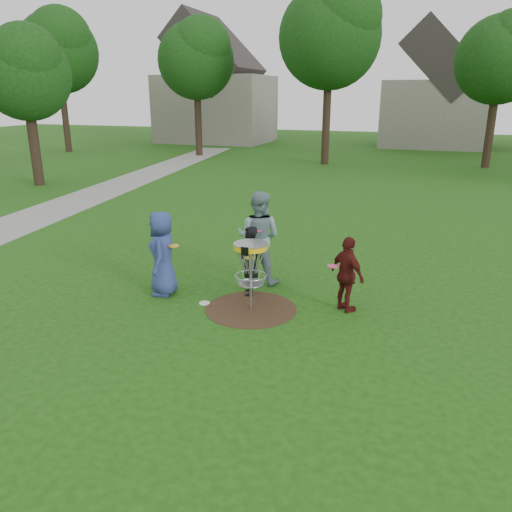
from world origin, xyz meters
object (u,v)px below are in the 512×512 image
(player_grey, at_px, (259,237))
(player_maroon, at_px, (347,275))
(player_black, at_px, (249,261))
(player_blue, at_px, (162,253))
(disc_golf_basket, at_px, (251,260))

(player_grey, distance_m, player_maroon, 2.33)
(player_black, bearing_deg, player_blue, -95.54)
(player_grey, xyz_separation_m, player_maroon, (2.11, -0.95, -0.28))
(player_blue, distance_m, player_grey, 2.11)
(player_grey, height_order, player_maroon, player_grey)
(player_blue, bearing_deg, player_maroon, 75.77)
(player_blue, xyz_separation_m, player_grey, (1.64, 1.32, 0.14))
(player_blue, bearing_deg, player_black, 87.97)
(player_grey, bearing_deg, player_black, 96.27)
(player_black, height_order, player_maroon, player_maroon)
(player_maroon, relative_size, disc_golf_basket, 1.07)
(player_grey, height_order, disc_golf_basket, player_grey)
(player_blue, distance_m, disc_golf_basket, 2.01)
(player_grey, bearing_deg, player_blue, 40.32)
(disc_golf_basket, bearing_deg, player_blue, 175.10)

